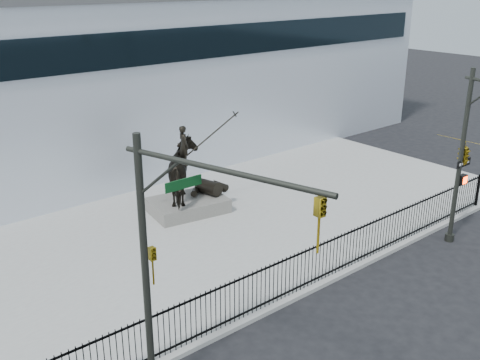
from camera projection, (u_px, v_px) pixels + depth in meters
ground at (339, 303)px, 18.47m from camera, size 120.00×120.00×0.00m
plaza at (211, 231)px, 23.48m from camera, size 30.00×12.00×0.15m
building at (69, 83)px, 31.31m from camera, size 44.00×14.00×9.00m
picket_fence at (313, 265)px, 19.06m from camera, size 22.10×0.10×1.50m
statue_plinth at (188, 205)px, 25.15m from camera, size 3.59×2.75×0.61m
equestrian_statue at (188, 172)px, 24.64m from camera, size 4.15×2.91×3.55m
traffic_signal_left at (173, 267)px, 12.56m from camera, size 1.52×4.84×7.00m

